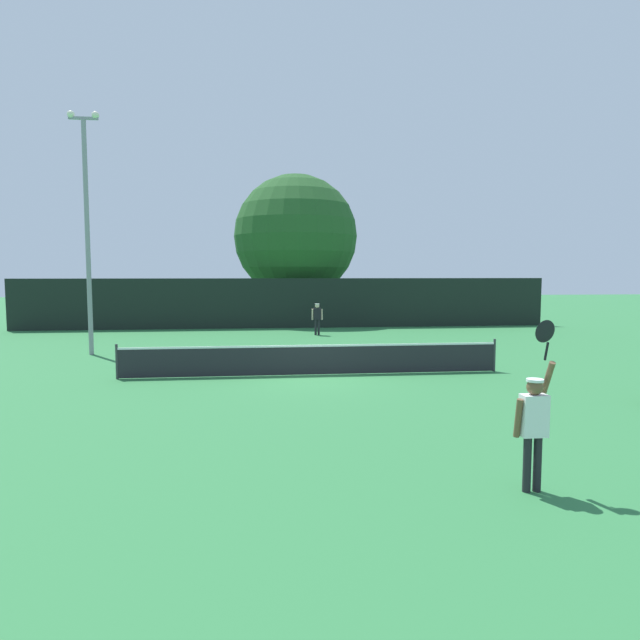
% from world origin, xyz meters
% --- Properties ---
extents(ground_plane, '(120.00, 120.00, 0.00)m').
position_xyz_m(ground_plane, '(0.00, 0.00, 0.00)').
color(ground_plane, '#2D723D').
extents(tennis_net, '(12.04, 0.08, 1.07)m').
position_xyz_m(tennis_net, '(0.00, 0.00, 0.51)').
color(tennis_net, '#232328').
rests_on(tennis_net, ground).
extents(perimeter_fence, '(31.15, 0.12, 2.91)m').
position_xyz_m(perimeter_fence, '(0.00, 15.04, 1.45)').
color(perimeter_fence, black).
rests_on(perimeter_fence, ground).
extents(player_serving, '(0.68, 0.40, 2.54)m').
position_xyz_m(player_serving, '(2.31, -9.62, 1.12)').
color(player_serving, white).
rests_on(player_serving, ground).
extents(player_receiving, '(0.57, 0.24, 1.64)m').
position_xyz_m(player_receiving, '(1.33, 11.17, 1.00)').
color(player_receiving, black).
rests_on(player_receiving, ground).
extents(tennis_ball, '(0.07, 0.07, 0.07)m').
position_xyz_m(tennis_ball, '(2.33, 3.05, 0.03)').
color(tennis_ball, '#CCE033').
rests_on(tennis_ball, ground).
extents(light_pole, '(1.18, 0.28, 9.38)m').
position_xyz_m(light_pole, '(-8.27, 5.36, 5.27)').
color(light_pole, gray).
rests_on(light_pole, ground).
extents(large_tree, '(8.02, 8.02, 9.61)m').
position_xyz_m(large_tree, '(0.78, 19.24, 5.59)').
color(large_tree, brown).
rests_on(large_tree, ground).
extents(parked_car_near, '(2.14, 4.30, 1.69)m').
position_xyz_m(parked_car_near, '(-3.27, 22.43, 0.78)').
color(parked_car_near, white).
rests_on(parked_car_near, ground).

